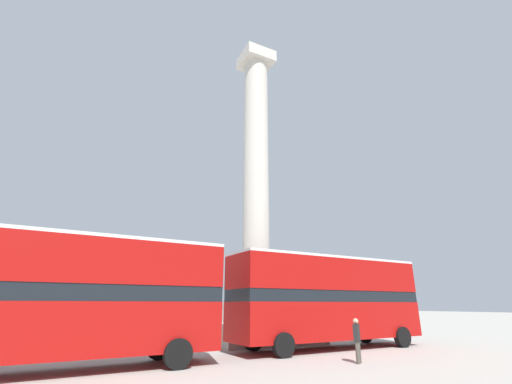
# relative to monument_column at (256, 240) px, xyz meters

# --- Properties ---
(ground_plane) EXTENTS (200.00, 200.00, 0.00)m
(ground_plane) POSITION_rel_monument_column_xyz_m (0.00, 0.00, -6.08)
(ground_plane) COLOR #ADA89E
(monument_column) EXTENTS (6.11, 6.11, 21.60)m
(monument_column) POSITION_rel_monument_column_xyz_m (0.00, 0.00, 0.00)
(monument_column) COLOR beige
(monument_column) RESTS_ON ground_plane
(bus_a) EXTENTS (11.00, 3.17, 4.43)m
(bus_a) POSITION_rel_monument_column_xyz_m (-10.42, -5.84, -3.64)
(bus_a) COLOR #A80F0C
(bus_a) RESTS_ON ground_plane
(bus_b) EXTENTS (10.81, 3.27, 4.47)m
(bus_b) POSITION_rel_monument_column_xyz_m (1.78, -4.77, -3.62)
(bus_b) COLOR #A80F0C
(bus_b) RESTS_ON ground_plane
(equestrian_statue) EXTENTS (3.83, 3.30, 5.67)m
(equestrian_statue) POSITION_rel_monument_column_xyz_m (-8.97, 3.47, -4.46)
(equestrian_statue) COLOR beige
(equestrian_statue) RESTS_ON ground_plane
(street_lamp) EXTENTS (0.43, 0.43, 5.10)m
(street_lamp) POSITION_rel_monument_column_xyz_m (-3.57, -2.27, -3.14)
(street_lamp) COLOR black
(street_lamp) RESTS_ON ground_plane
(pedestrian_near_lamp) EXTENTS (0.44, 0.37, 1.60)m
(pedestrian_near_lamp) POSITION_rel_monument_column_xyz_m (-0.11, -8.72, -5.21)
(pedestrian_near_lamp) COLOR #4C473D
(pedestrian_near_lamp) RESTS_ON ground_plane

